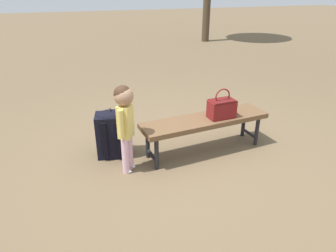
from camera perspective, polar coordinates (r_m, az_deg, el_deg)
The scene contains 5 objects.
ground_plane at distance 3.75m, azimuth 1.59°, elevation -6.30°, with size 40.00×40.00×0.00m, color brown.
park_bench at distance 3.80m, azimuth 6.84°, elevation 0.65°, with size 1.64×0.60×0.45m.
handbag at distance 3.78m, azimuth 9.86°, elevation 3.33°, with size 0.33×0.21×0.37m.
child_standing at distance 3.29m, azimuth -7.95°, elevation 1.85°, with size 0.20×0.24×1.01m.
backpack_large at distance 3.79m, azimuth -10.27°, elevation -1.09°, with size 0.41×0.37×0.62m.
Camera 1 is at (1.03, 3.02, 1.97)m, focal length 33.14 mm.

